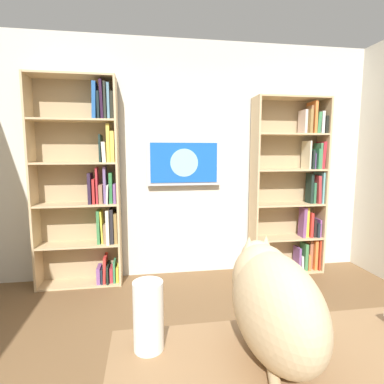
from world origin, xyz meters
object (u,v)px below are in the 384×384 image
object	(u,v)px
cat	(271,299)
bookshelf_right	(88,185)
bookshelf_left	(296,187)
wall_mounted_tv	(184,163)
paper_towel_roll	(148,316)

from	to	relation	value
cat	bookshelf_right	bearing A→B (deg)	-66.82
bookshelf_right	cat	size ratio (longest dim) A/B	3.39
bookshelf_left	wall_mounted_tv	xyz separation A→B (m)	(1.35, -0.08, 0.30)
bookshelf_left	bookshelf_right	size ratio (longest dim) A/B	0.93
bookshelf_left	cat	size ratio (longest dim) A/B	3.16
wall_mounted_tv	paper_towel_roll	bearing A→B (deg)	79.49
bookshelf_right	wall_mounted_tv	bearing A→B (deg)	-175.53
wall_mounted_tv	cat	bearing A→B (deg)	89.64
bookshelf_right	cat	bearing A→B (deg)	113.18
wall_mounted_tv	cat	world-z (taller)	wall_mounted_tv
wall_mounted_tv	paper_towel_roll	xyz separation A→B (m)	(0.45, 2.41, -0.48)
wall_mounted_tv	bookshelf_right	bearing A→B (deg)	4.47
cat	paper_towel_roll	xyz separation A→B (m)	(0.43, -0.09, -0.07)
cat	paper_towel_roll	bearing A→B (deg)	-11.28
cat	paper_towel_roll	size ratio (longest dim) A/B	2.56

